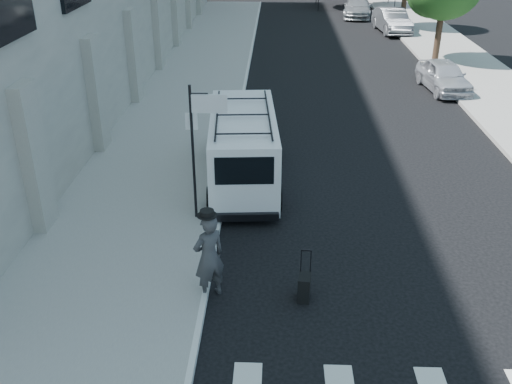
# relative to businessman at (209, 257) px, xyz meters

# --- Properties ---
(ground) EXTENTS (120.00, 120.00, 0.00)m
(ground) POSITION_rel_businessman_xyz_m (1.90, -0.08, -0.96)
(ground) COLOR black
(ground) RESTS_ON ground
(sidewalk_left) EXTENTS (4.50, 48.00, 0.15)m
(sidewalk_left) POSITION_rel_businessman_xyz_m (-2.35, 15.92, -0.89)
(sidewalk_left) COLOR gray
(sidewalk_left) RESTS_ON ground
(sidewalk_right) EXTENTS (4.00, 56.00, 0.15)m
(sidewalk_right) POSITION_rel_businessman_xyz_m (10.90, 19.92, -0.89)
(sidewalk_right) COLOR gray
(sidewalk_right) RESTS_ON ground
(sign_pole) EXTENTS (1.03, 0.07, 3.50)m
(sign_pole) POSITION_rel_businessman_xyz_m (-0.46, 3.12, 1.69)
(sign_pole) COLOR black
(sign_pole) RESTS_ON sidewalk_left
(businessman) EXTENTS (0.84, 0.79, 1.92)m
(businessman) POSITION_rel_businessman_xyz_m (0.00, 0.00, 0.00)
(businessman) COLOR #3A3A3C
(businessman) RESTS_ON ground
(suitcase) EXTENTS (0.29, 0.42, 1.11)m
(suitcase) POSITION_rel_businessman_xyz_m (1.97, -0.06, -0.67)
(suitcase) COLOR black
(suitcase) RESTS_ON ground
(cargo_van) EXTENTS (2.27, 5.70, 2.12)m
(cargo_van) POSITION_rel_businessman_xyz_m (0.39, 5.60, 0.14)
(cargo_van) COLOR white
(cargo_van) RESTS_ON ground
(parked_car_a) EXTENTS (1.95, 4.03, 1.33)m
(parked_car_a) POSITION_rel_businessman_xyz_m (8.70, 15.22, -0.30)
(parked_car_a) COLOR #ABACB3
(parked_car_a) RESTS_ON ground
(parked_car_b) EXTENTS (2.02, 4.67, 1.50)m
(parked_car_b) POSITION_rel_businessman_xyz_m (8.70, 28.18, -0.21)
(parked_car_b) COLOR #4C4F53
(parked_car_b) RESTS_ON ground
(parked_car_c) EXTENTS (2.53, 4.94, 1.37)m
(parked_car_c) POSITION_rel_businessman_xyz_m (7.18, 33.84, -0.28)
(parked_car_c) COLOR gray
(parked_car_c) RESTS_ON ground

